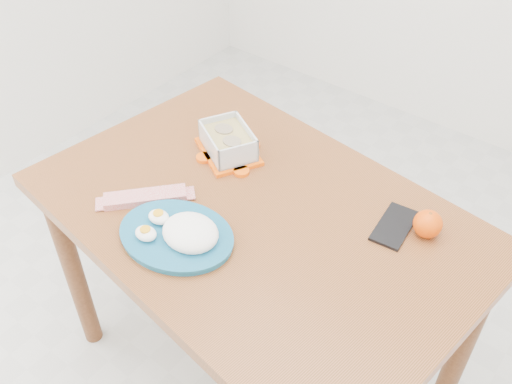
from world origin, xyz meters
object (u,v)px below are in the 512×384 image
Objects in this scene: food_container at (228,142)px; rice_plate at (181,233)px; orange_fruit at (428,224)px; smartphone at (395,226)px; dining_table at (256,239)px.

food_container reaches higher than rice_plate.
orange_fruit reaches higher than smartphone.
smartphone is at bearing 31.25° from food_container.
dining_table is at bearing -4.89° from food_container.
food_container is at bearing -175.39° from orange_fruit.
orange_fruit is 0.59m from rice_plate.
rice_plate reaches higher than dining_table.
food_container is (-0.21, 0.14, 0.15)m from dining_table.
rice_plate is at bearing -139.99° from orange_fruit.
food_container is 1.54× the size of smartphone.
food_container is at bearing 101.62° from rice_plate.
dining_table is 0.29m from food_container.
rice_plate is 0.52m from smartphone.
rice_plate is at bearing -39.59° from food_container.
food_container is 0.59m from orange_fruit.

